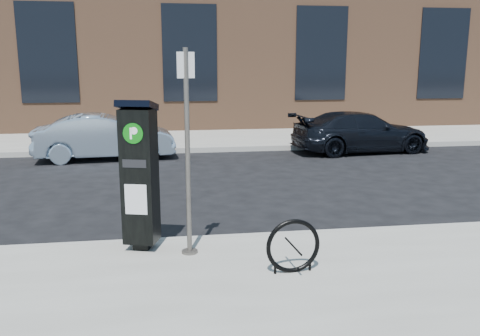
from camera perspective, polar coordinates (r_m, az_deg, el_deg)
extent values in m
plane|color=black|center=(7.71, -0.59, -8.58)|extent=(120.00, 120.00, 0.00)
cube|color=gray|center=(21.35, -5.78, 4.73)|extent=(60.00, 12.00, 0.15)
cube|color=#9E9B93|center=(7.67, -0.57, -8.11)|extent=(60.00, 0.12, 0.16)
cube|color=#9E9B93|center=(15.44, -4.69, 2.03)|extent=(60.00, 0.12, 0.16)
cube|color=brown|center=(24.22, -6.34, 14.86)|extent=(28.00, 10.00, 8.00)
cube|color=black|center=(19.56, -20.79, 11.99)|extent=(2.00, 0.06, 3.50)
cube|color=black|center=(19.17, -5.66, 12.70)|extent=(2.00, 0.06, 3.50)
cube|color=black|center=(20.06, 9.11, 12.57)|extent=(2.00, 0.06, 3.50)
cube|color=black|center=(22.07, 21.86, 11.80)|extent=(2.00, 0.06, 3.50)
cube|color=black|center=(7.26, -10.88, -8.42)|extent=(0.27, 0.27, 0.11)
cube|color=black|center=(6.99, -11.19, -0.94)|extent=(0.52, 0.48, 1.83)
cube|color=black|center=(6.84, -11.51, 6.90)|extent=(0.57, 0.53, 0.17)
cylinder|color=#07590C|center=(6.70, -11.93, 3.82)|extent=(0.26, 0.09, 0.27)
cube|color=white|center=(6.70, -11.93, 3.82)|extent=(0.10, 0.04, 0.15)
cube|color=silver|center=(6.88, -11.61, -3.48)|extent=(0.29, 0.09, 0.41)
cube|color=black|center=(6.77, -11.78, 0.48)|extent=(0.31, 0.10, 0.11)
cylinder|color=#5E5953|center=(7.02, -5.66, -9.32)|extent=(0.22, 0.22, 0.03)
cylinder|color=#5E5953|center=(6.65, -5.90, 1.54)|extent=(0.07, 0.07, 2.72)
cube|color=silver|center=(6.55, -6.11, 11.42)|extent=(0.23, 0.12, 0.33)
torus|color=black|center=(6.30, 5.99, -8.72)|extent=(0.69, 0.11, 0.69)
cylinder|color=black|center=(6.33, 3.97, -11.19)|extent=(0.03, 0.03, 0.13)
cylinder|color=black|center=(6.47, 7.85, -10.76)|extent=(0.03, 0.03, 0.13)
imported|color=#9DB3C9|center=(14.74, -14.93, 3.40)|extent=(3.94, 1.68, 1.26)
imported|color=black|center=(15.84, 13.40, 3.96)|extent=(4.36, 2.12, 1.22)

